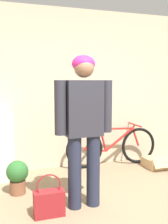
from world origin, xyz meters
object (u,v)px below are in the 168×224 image
Objects in this scene: person at (84,120)px; potted_plant at (17,175)px; cardboard_box at (159,162)px; handbag at (49,202)px; bicycle at (112,146)px.

potted_plant is (-0.70, 0.58, -0.76)m from person.
person is at bearing -150.71° from cardboard_box.
person reaches higher than potted_plant.
potted_plant is at bearing 112.24° from handbag.
bicycle is 1.89m from handbag.
potted_plant is (-0.28, 0.68, 0.09)m from handbag.
bicycle is at bearing 44.95° from handbag.
handbag is (-0.42, -0.10, -0.85)m from person.
person reaches higher than handbag.
cardboard_box is (2.05, 1.01, -0.07)m from handbag.
person is 2.08m from cardboard_box.
person is 1.19m from potted_plant.
cardboard_box is (1.63, 0.91, -0.92)m from person.
cardboard_box is (0.72, -0.32, -0.26)m from bicycle.
bicycle is at bearing 51.96° from person.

